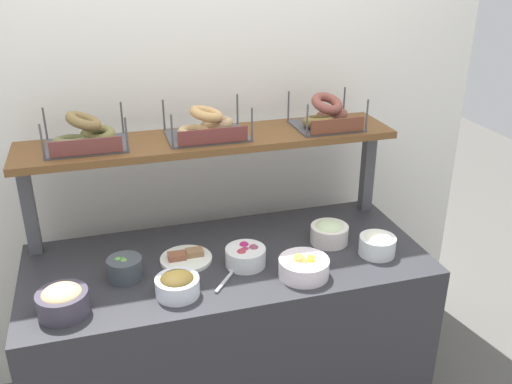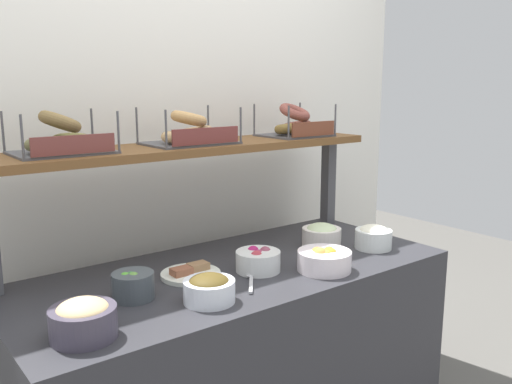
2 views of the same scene
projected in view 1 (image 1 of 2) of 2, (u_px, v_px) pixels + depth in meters
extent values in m
cube|color=white|center=(198.00, 135.00, 2.61)|extent=(2.81, 0.06, 2.40)
cube|color=#2D2D33|center=(229.00, 342.00, 2.44)|extent=(1.61, 0.70, 0.85)
cube|color=#4C4C51|center=(29.00, 208.00, 2.23)|extent=(0.05, 0.05, 0.40)
cube|color=#4C4C51|center=(368.00, 169.00, 2.62)|extent=(0.05, 0.05, 0.40)
cube|color=brown|center=(210.00, 140.00, 2.34)|extent=(1.57, 0.32, 0.03)
cylinder|color=silver|center=(246.00, 257.00, 2.21)|extent=(0.16, 0.16, 0.07)
sphere|color=#993054|center=(246.00, 251.00, 2.20)|extent=(0.03, 0.03, 0.03)
sphere|color=#8E2B4E|center=(244.00, 251.00, 2.20)|extent=(0.03, 0.03, 0.03)
sphere|color=#AC3541|center=(242.00, 254.00, 2.18)|extent=(0.04, 0.04, 0.04)
sphere|color=#AB1F5E|center=(244.00, 247.00, 2.23)|extent=(0.04, 0.04, 0.04)
sphere|color=#863F52|center=(254.00, 250.00, 2.21)|extent=(0.04, 0.04, 0.04)
cylinder|color=white|center=(304.00, 267.00, 2.14)|extent=(0.19, 0.19, 0.07)
sphere|color=#F8A028|center=(310.00, 263.00, 2.12)|extent=(0.04, 0.04, 0.04)
sphere|color=#F29F42|center=(304.00, 264.00, 2.11)|extent=(0.04, 0.04, 0.04)
sphere|color=#F99E3A|center=(299.00, 259.00, 2.15)|extent=(0.04, 0.04, 0.04)
sphere|color=gold|center=(311.00, 260.00, 2.14)|extent=(0.04, 0.04, 0.04)
sphere|color=#F99441|center=(300.00, 262.00, 2.13)|extent=(0.05, 0.05, 0.05)
cylinder|color=white|center=(329.00, 234.00, 2.38)|extent=(0.16, 0.16, 0.08)
ellipsoid|color=beige|center=(330.00, 227.00, 2.36)|extent=(0.12, 0.12, 0.05)
cylinder|color=#433D4D|center=(63.00, 303.00, 1.92)|extent=(0.18, 0.18, 0.08)
ellipsoid|color=#D3B37C|center=(62.00, 294.00, 1.90)|extent=(0.14, 0.14, 0.06)
cylinder|color=#424A50|center=(125.00, 268.00, 2.12)|extent=(0.13, 0.13, 0.08)
sphere|color=#649942|center=(124.00, 263.00, 2.10)|extent=(0.04, 0.04, 0.04)
sphere|color=#5F9C3F|center=(129.00, 261.00, 2.11)|extent=(0.02, 0.02, 0.02)
sphere|color=#5BAF39|center=(118.00, 261.00, 2.11)|extent=(0.03, 0.03, 0.03)
sphere|color=#458A43|center=(123.00, 261.00, 2.11)|extent=(0.03, 0.03, 0.03)
cylinder|color=white|center=(177.00, 286.00, 2.02)|extent=(0.16, 0.16, 0.07)
ellipsoid|color=#4D3D17|center=(177.00, 280.00, 2.01)|extent=(0.12, 0.12, 0.05)
cylinder|color=white|center=(377.00, 246.00, 2.29)|extent=(0.15, 0.15, 0.08)
ellipsoid|color=white|center=(378.00, 239.00, 2.27)|extent=(0.12, 0.12, 0.05)
cylinder|color=white|center=(186.00, 259.00, 2.25)|extent=(0.21, 0.21, 0.01)
cube|color=#92553B|center=(177.00, 256.00, 2.23)|extent=(0.07, 0.05, 0.02)
cube|color=#976E4A|center=(194.00, 252.00, 2.26)|extent=(0.07, 0.05, 0.02)
cube|color=#B7B7BC|center=(224.00, 282.00, 2.10)|extent=(0.10, 0.12, 0.01)
ellipsoid|color=#B7B7BC|center=(234.00, 270.00, 2.17)|extent=(0.04, 0.03, 0.01)
cube|color=#4C4C51|center=(87.00, 146.00, 2.22)|extent=(0.31, 0.24, 0.01)
cylinder|color=#4C4C51|center=(42.00, 143.00, 2.05)|extent=(0.01, 0.01, 0.14)
cylinder|color=#4C4C51|center=(127.00, 135.00, 2.13)|extent=(0.01, 0.01, 0.14)
cylinder|color=#4C4C51|center=(45.00, 125.00, 2.25)|extent=(0.01, 0.01, 0.14)
cylinder|color=#4C4C51|center=(122.00, 119.00, 2.33)|extent=(0.01, 0.01, 0.14)
cube|color=brown|center=(86.00, 147.00, 2.10)|extent=(0.27, 0.01, 0.06)
torus|color=olive|center=(71.00, 142.00, 2.16)|extent=(0.18, 0.18, 0.06)
torus|color=olive|center=(98.00, 134.00, 2.25)|extent=(0.16, 0.16, 0.05)
torus|color=olive|center=(84.00, 121.00, 2.18)|extent=(0.15, 0.14, 0.09)
cube|color=#4C4C51|center=(207.00, 136.00, 2.33)|extent=(0.33, 0.24, 0.01)
cylinder|color=#4C4C51|center=(172.00, 132.00, 2.16)|extent=(0.01, 0.01, 0.14)
cylinder|color=#4C4C51|center=(252.00, 125.00, 2.25)|extent=(0.01, 0.01, 0.14)
cylinder|color=#4C4C51|center=(164.00, 116.00, 2.37)|extent=(0.01, 0.01, 0.14)
cylinder|color=#4C4C51|center=(237.00, 110.00, 2.45)|extent=(0.01, 0.01, 0.14)
cube|color=brown|center=(213.00, 136.00, 2.21)|extent=(0.28, 0.01, 0.06)
torus|color=tan|center=(195.00, 133.00, 2.28)|extent=(0.17, 0.17, 0.05)
torus|color=tan|center=(217.00, 124.00, 2.36)|extent=(0.20, 0.20, 0.06)
torus|color=tan|center=(207.00, 114.00, 2.30)|extent=(0.15, 0.15, 0.07)
cube|color=#4C4C51|center=(326.00, 126.00, 2.46)|extent=(0.28, 0.24, 0.01)
cylinder|color=#4C4C51|center=(307.00, 121.00, 2.30)|extent=(0.01, 0.01, 0.14)
cylinder|color=#4C4C51|center=(367.00, 116.00, 2.37)|extent=(0.01, 0.01, 0.14)
cylinder|color=#4C4C51|center=(288.00, 107.00, 2.50)|extent=(0.01, 0.01, 0.14)
cylinder|color=#4C4C51|center=(344.00, 102.00, 2.57)|extent=(0.01, 0.01, 0.14)
cube|color=brown|center=(338.00, 126.00, 2.34)|extent=(0.24, 0.01, 0.06)
torus|color=brown|center=(318.00, 121.00, 2.41)|extent=(0.15, 0.16, 0.06)
torus|color=brown|center=(332.00, 115.00, 2.49)|extent=(0.20, 0.20, 0.06)
torus|color=brown|center=(327.00, 103.00, 2.42)|extent=(0.19, 0.19, 0.09)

